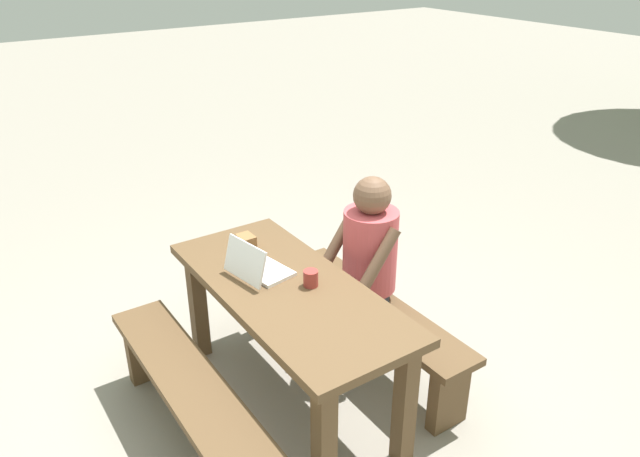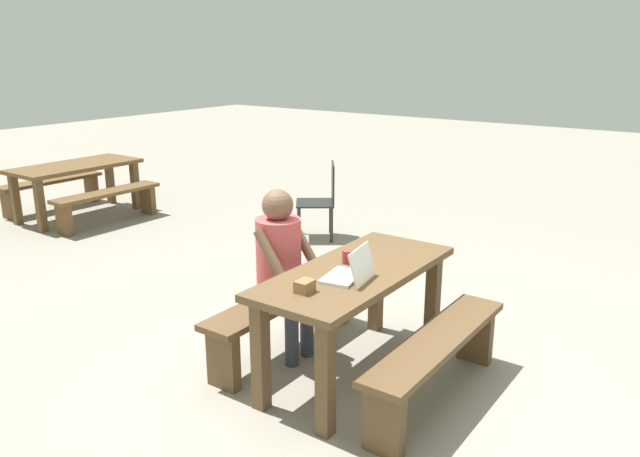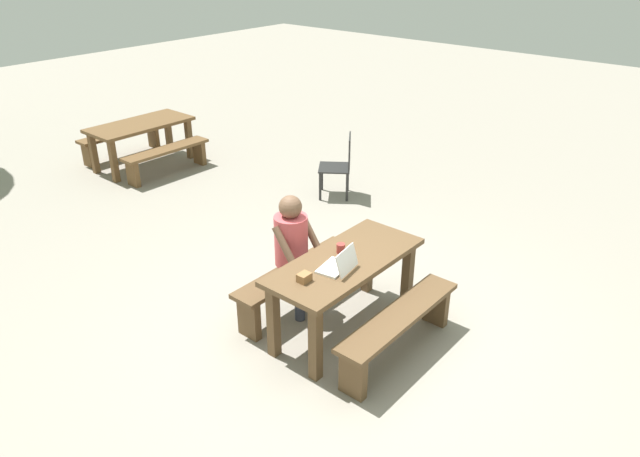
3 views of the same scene
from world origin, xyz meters
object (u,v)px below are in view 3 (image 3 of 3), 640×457
at_px(laptop, 339,265).
at_px(small_pouch, 304,277).
at_px(picnic_table_front, 345,272).
at_px(coffee_mug, 341,248).
at_px(picnic_table_mid, 141,130).
at_px(person_seated, 294,245).
at_px(plastic_chair, 340,164).

bearing_deg(laptop, small_pouch, -27.97).
distance_m(picnic_table_front, coffee_mug, 0.22).
bearing_deg(picnic_table_mid, person_seated, -107.01).
relative_size(small_pouch, plastic_chair, 0.13).
bearing_deg(small_pouch, plastic_chair, 33.58).
distance_m(coffee_mug, person_seated, 0.50).
distance_m(picnic_table_front, small_pouch, 0.56).
distance_m(coffee_mug, plastic_chair, 3.13).
bearing_deg(plastic_chair, person_seated, -6.59).
height_order(laptop, person_seated, person_seated).
relative_size(picnic_table_front, picnic_table_mid, 0.99).
distance_m(small_pouch, coffee_mug, 0.60).
height_order(small_pouch, coffee_mug, coffee_mug).
bearing_deg(picnic_table_front, picnic_table_mid, 74.97).
xyz_separation_m(picnic_table_front, small_pouch, (-0.53, 0.03, 0.18)).
bearing_deg(picnic_table_front, small_pouch, 176.71).
bearing_deg(laptop, picnic_table_mid, -116.55).
distance_m(laptop, plastic_chair, 3.45).
relative_size(small_pouch, coffee_mug, 1.26).
xyz_separation_m(small_pouch, picnic_table_mid, (1.94, 5.23, -0.22)).
xyz_separation_m(small_pouch, plastic_chair, (3.03, 2.01, -0.34)).
relative_size(picnic_table_front, laptop, 4.57).
distance_m(laptop, coffee_mug, 0.32).
xyz_separation_m(person_seated, picnic_table_mid, (1.48, 4.68, -0.15)).
xyz_separation_m(laptop, person_seated, (0.13, 0.66, -0.09)).
distance_m(plastic_chair, picnic_table_mid, 3.40).
height_order(picnic_table_front, laptop, laptop).
relative_size(picnic_table_front, small_pouch, 14.21).
bearing_deg(coffee_mug, picnic_table_front, -121.50).
height_order(coffee_mug, person_seated, person_seated).
relative_size(plastic_chair, picnic_table_mid, 0.55).
bearing_deg(plastic_chair, small_pouch, -2.73).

